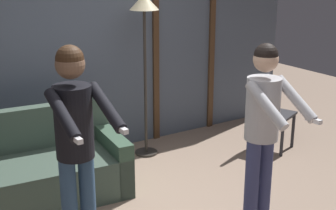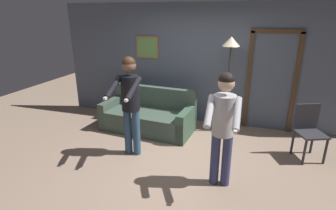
# 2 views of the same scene
# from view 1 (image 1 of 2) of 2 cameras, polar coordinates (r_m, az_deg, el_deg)

# --- Properties ---
(back_wall_assembly) EXTENTS (6.40, 0.10, 2.60)m
(back_wall_assembly) POSITION_cam_1_polar(r_m,az_deg,el_deg) (5.61, -11.19, 6.54)
(back_wall_assembly) COLOR #505C6D
(back_wall_assembly) RESTS_ON ground_plane
(couch) EXTENTS (1.97, 1.01, 0.87)m
(couch) POSITION_cam_1_polar(r_m,az_deg,el_deg) (4.90, -16.65, -8.07)
(couch) COLOR #425548
(couch) RESTS_ON ground_plane
(torchiere_lamp) EXTENTS (0.34, 0.34, 1.95)m
(torchiere_lamp) POSITION_cam_1_polar(r_m,az_deg,el_deg) (5.46, -2.89, 10.07)
(torchiere_lamp) COLOR #332D28
(torchiere_lamp) RESTS_ON ground_plane
(person_standing_left) EXTENTS (0.44, 0.70, 1.72)m
(person_standing_left) POSITION_cam_1_polar(r_m,az_deg,el_deg) (3.69, -11.25, -3.19)
(person_standing_left) COLOR #2F4D6E
(person_standing_left) RESTS_ON ground_plane
(person_standing_right) EXTENTS (0.44, 0.64, 1.65)m
(person_standing_right) POSITION_cam_1_polar(r_m,az_deg,el_deg) (4.18, 11.57, -1.58)
(person_standing_right) COLOR navy
(person_standing_right) RESTS_ON ground_plane
(dining_chair_distant) EXTENTS (0.55, 0.55, 0.93)m
(dining_chair_distant) POSITION_cam_1_polar(r_m,az_deg,el_deg) (6.04, 12.25, -0.34)
(dining_chair_distant) COLOR #2D2D33
(dining_chair_distant) RESTS_ON ground_plane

